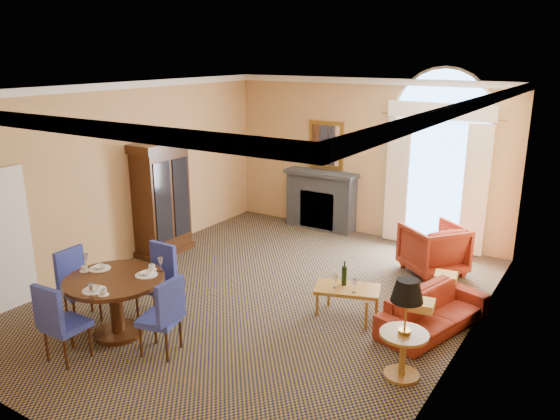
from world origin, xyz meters
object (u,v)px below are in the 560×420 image
Objects in this scene: armchair at (433,249)px; side_table at (405,316)px; armoire at (162,200)px; dining_table at (115,294)px; sofa at (434,311)px; coffee_table at (347,289)px.

armchair is 3.42m from side_table.
armoire is 4.99m from armchair.
side_table is at bearing -16.23° from armoire.
dining_table is 1.39× the size of armchair.
side_table reaches higher than armchair.
side_table is (0.05, -1.35, 0.52)m from sofa.
armoire is 5.55m from side_table.
armoire reaches higher than coffee_table.
armoire is 1.75× the size of side_table.
side_table is (3.59, 1.12, 0.18)m from dining_table.
armoire is at bearing 153.36° from coffee_table.
armoire is at bearing -30.87° from armchair.
armchair is at bearing 34.78° from sofa.
sofa is at bearing 92.12° from side_table.
armchair is at bearing 58.14° from coffee_table.
side_table reaches higher than sofa.
armoire reaches higher than sofa.
armchair is 0.92× the size of coffee_table.
dining_table is 1.28× the size of coffee_table.
coffee_table is at bearing 25.38° from armchair.
dining_table is 4.33m from sofa.
armoire is at bearing 104.60° from sofa.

